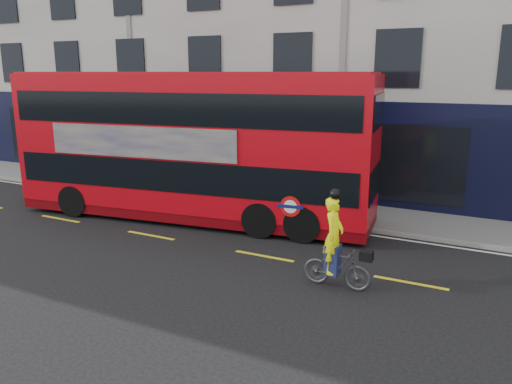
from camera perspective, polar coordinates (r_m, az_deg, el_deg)
The scene contains 8 objects.
ground at distance 12.89m, azimuth -2.04°, elevation -9.46°, with size 120.00×120.00×0.00m, color black.
pavement at distance 18.50m, azimuth 7.80°, elevation -2.17°, with size 60.00×3.00×0.12m, color slate.
kerb at distance 17.15m, azimuth 6.12°, elevation -3.38°, with size 60.00×0.12×0.13m, color gray.
building_terrace at distance 24.13m, azimuth 13.81°, elevation 19.04°, with size 50.00×10.07×15.00m.
road_edge_line at distance 16.90m, azimuth 5.75°, elevation -3.84°, with size 58.00×0.10×0.01m, color silver.
lane_dashes at distance 14.12m, azimuth 0.95°, elevation -7.33°, with size 58.00×0.12×0.01m, color yellow, non-canonical shape.
bus at distance 17.33m, azimuth -7.26°, elevation 5.32°, with size 12.76×4.45×5.05m.
cyclist at distance 12.06m, azimuth 9.08°, elevation -7.01°, with size 1.67×0.68×2.43m.
Camera 1 is at (5.80, -10.35, 5.05)m, focal length 35.00 mm.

